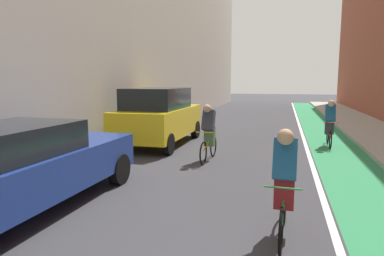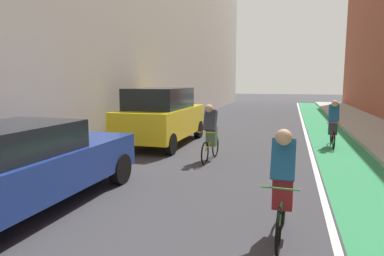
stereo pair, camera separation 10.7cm
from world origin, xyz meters
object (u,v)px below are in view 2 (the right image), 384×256
(parked_sedan_blue, at_px, (23,166))
(cyclist_far, at_px, (333,122))
(parked_suv_yellow_cab, at_px, (162,116))
(cyclist_trailing, at_px, (211,131))
(cyclist_mid, at_px, (283,183))

(parked_sedan_blue, height_order, cyclist_far, cyclist_far)
(parked_suv_yellow_cab, bearing_deg, cyclist_trailing, -41.55)
(cyclist_mid, height_order, cyclist_far, same)
(parked_suv_yellow_cab, xyz_separation_m, cyclist_far, (5.74, 1.16, -0.17))
(cyclist_mid, bearing_deg, parked_suv_yellow_cab, 123.83)
(parked_suv_yellow_cab, distance_m, cyclist_mid, 7.66)
(parked_sedan_blue, bearing_deg, parked_suv_yellow_cab, 89.99)
(cyclist_mid, xyz_separation_m, cyclist_trailing, (-2.04, 4.39, 0.04))
(cyclist_trailing, bearing_deg, cyclist_far, 41.55)
(parked_sedan_blue, bearing_deg, cyclist_trailing, 64.11)
(parked_sedan_blue, bearing_deg, cyclist_far, 53.26)
(parked_sedan_blue, height_order, cyclist_mid, cyclist_mid)
(cyclist_trailing, distance_m, cyclist_far, 4.71)
(cyclist_mid, distance_m, cyclist_trailing, 4.85)
(parked_suv_yellow_cab, height_order, cyclist_trailing, parked_suv_yellow_cab)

